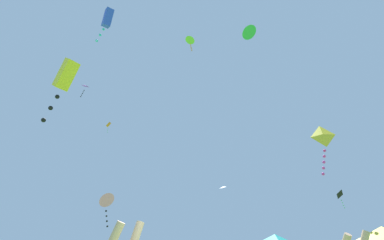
{
  "coord_description": "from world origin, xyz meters",
  "views": [
    {
      "loc": [
        -0.01,
        -4.3,
        1.76
      ],
      "look_at": [
        -1.37,
        13.8,
        10.48
      ],
      "focal_mm": 26.05,
      "sensor_mm": 36.0,
      "label": 1
    }
  ],
  "objects_px": {
    "kite_yellow_box": "(66,76)",
    "kite_orange_box": "(109,125)",
    "kite_white_diamond": "(223,187)",
    "kite_purple_diamond": "(85,87)",
    "kite_lime_delta": "(190,40)",
    "kite_pink_delta": "(106,201)",
    "canopy_tent_yellow": "(384,236)",
    "kite_black_diamond": "(340,195)",
    "kite_green_delta": "(249,32)",
    "kite_yellow_diamond": "(323,138)",
    "kite_blue_box": "(107,18)"
  },
  "relations": [
    {
      "from": "kite_purple_diamond",
      "to": "kite_orange_box",
      "type": "xyz_separation_m",
      "value": [
        1.36,
        4.29,
        -2.55
      ]
    },
    {
      "from": "canopy_tent_yellow",
      "to": "kite_blue_box",
      "type": "distance_m",
      "value": 18.81
    },
    {
      "from": "kite_green_delta",
      "to": "kite_purple_diamond",
      "type": "bearing_deg",
      "value": 133.59
    },
    {
      "from": "kite_orange_box",
      "to": "kite_lime_delta",
      "type": "xyz_separation_m",
      "value": [
        9.52,
        -0.92,
        11.12
      ]
    },
    {
      "from": "kite_black_diamond",
      "to": "kite_yellow_diamond",
      "type": "relative_size",
      "value": 0.53
    },
    {
      "from": "kite_purple_diamond",
      "to": "kite_black_diamond",
      "type": "height_order",
      "value": "kite_purple_diamond"
    },
    {
      "from": "canopy_tent_yellow",
      "to": "kite_lime_delta",
      "type": "height_order",
      "value": "kite_lime_delta"
    },
    {
      "from": "kite_purple_diamond",
      "to": "kite_orange_box",
      "type": "relative_size",
      "value": 1.24
    },
    {
      "from": "kite_white_diamond",
      "to": "kite_green_delta",
      "type": "xyz_separation_m",
      "value": [
        0.65,
        -19.13,
        2.03
      ]
    },
    {
      "from": "kite_yellow_box",
      "to": "kite_lime_delta",
      "type": "relative_size",
      "value": 1.39
    },
    {
      "from": "kite_black_diamond",
      "to": "kite_green_delta",
      "type": "height_order",
      "value": "kite_green_delta"
    },
    {
      "from": "kite_lime_delta",
      "to": "kite_white_diamond",
      "type": "bearing_deg",
      "value": 3.99
    },
    {
      "from": "canopy_tent_yellow",
      "to": "kite_yellow_diamond",
      "type": "relative_size",
      "value": 0.88
    },
    {
      "from": "kite_yellow_diamond",
      "to": "kite_purple_diamond",
      "type": "bearing_deg",
      "value": 162.25
    },
    {
      "from": "kite_green_delta",
      "to": "kite_blue_box",
      "type": "bearing_deg",
      "value": 155.57
    },
    {
      "from": "canopy_tent_yellow",
      "to": "kite_pink_delta",
      "type": "distance_m",
      "value": 23.49
    },
    {
      "from": "kite_purple_diamond",
      "to": "kite_lime_delta",
      "type": "height_order",
      "value": "kite_lime_delta"
    },
    {
      "from": "canopy_tent_yellow",
      "to": "kite_pink_delta",
      "type": "relative_size",
      "value": 0.89
    },
    {
      "from": "kite_white_diamond",
      "to": "kite_black_diamond",
      "type": "bearing_deg",
      "value": 15.55
    },
    {
      "from": "kite_white_diamond",
      "to": "kite_purple_diamond",
      "type": "bearing_deg",
      "value": -165.73
    },
    {
      "from": "kite_blue_box",
      "to": "kite_yellow_diamond",
      "type": "relative_size",
      "value": 0.79
    },
    {
      "from": "canopy_tent_yellow",
      "to": "kite_purple_diamond",
      "type": "xyz_separation_m",
      "value": [
        -21.26,
        9.08,
        15.23
      ]
    },
    {
      "from": "kite_yellow_box",
      "to": "kite_green_delta",
      "type": "distance_m",
      "value": 8.22
    },
    {
      "from": "kite_lime_delta",
      "to": "kite_pink_delta",
      "type": "height_order",
      "value": "kite_lime_delta"
    },
    {
      "from": "kite_blue_box",
      "to": "kite_orange_box",
      "type": "bearing_deg",
      "value": 109.48
    },
    {
      "from": "kite_blue_box",
      "to": "kite_orange_box",
      "type": "xyz_separation_m",
      "value": [
        -5.78,
        16.35,
        0.62
      ]
    },
    {
      "from": "canopy_tent_yellow",
      "to": "kite_orange_box",
      "type": "height_order",
      "value": "kite_orange_box"
    },
    {
      "from": "kite_yellow_box",
      "to": "kite_white_diamond",
      "type": "bearing_deg",
      "value": 67.32
    },
    {
      "from": "canopy_tent_yellow",
      "to": "kite_orange_box",
      "type": "distance_m",
      "value": 27.12
    },
    {
      "from": "kite_blue_box",
      "to": "kite_black_diamond",
      "type": "bearing_deg",
      "value": 44.52
    },
    {
      "from": "kite_black_diamond",
      "to": "kite_green_delta",
      "type": "relative_size",
      "value": 2.11
    },
    {
      "from": "kite_yellow_diamond",
      "to": "canopy_tent_yellow",
      "type": "bearing_deg",
      "value": -73.12
    },
    {
      "from": "canopy_tent_yellow",
      "to": "kite_yellow_diamond",
      "type": "distance_m",
      "value": 6.64
    },
    {
      "from": "kite_purple_diamond",
      "to": "kite_orange_box",
      "type": "bearing_deg",
      "value": 72.44
    },
    {
      "from": "canopy_tent_yellow",
      "to": "kite_yellow_diamond",
      "type": "height_order",
      "value": "kite_yellow_diamond"
    },
    {
      "from": "kite_lime_delta",
      "to": "kite_pink_delta",
      "type": "relative_size",
      "value": 0.71
    },
    {
      "from": "kite_yellow_box",
      "to": "kite_yellow_diamond",
      "type": "bearing_deg",
      "value": 28.9
    },
    {
      "from": "kite_orange_box",
      "to": "kite_black_diamond",
      "type": "bearing_deg",
      "value": 6.27
    },
    {
      "from": "kite_yellow_box",
      "to": "kite_yellow_diamond",
      "type": "xyz_separation_m",
      "value": [
        13.77,
        7.6,
        -0.37
      ]
    },
    {
      "from": "kite_purple_diamond",
      "to": "kite_yellow_box",
      "type": "height_order",
      "value": "kite_purple_diamond"
    },
    {
      "from": "kite_orange_box",
      "to": "kite_pink_delta",
      "type": "height_order",
      "value": "kite_orange_box"
    },
    {
      "from": "canopy_tent_yellow",
      "to": "kite_lime_delta",
      "type": "xyz_separation_m",
      "value": [
        -10.38,
        12.45,
        23.81
      ]
    },
    {
      "from": "kite_blue_box",
      "to": "kite_yellow_diamond",
      "type": "bearing_deg",
      "value": 22.39
    },
    {
      "from": "kite_blue_box",
      "to": "kite_purple_diamond",
      "type": "bearing_deg",
      "value": 120.62
    },
    {
      "from": "kite_blue_box",
      "to": "kite_green_delta",
      "type": "relative_size",
      "value": 3.16
    },
    {
      "from": "kite_orange_box",
      "to": "kite_black_diamond",
      "type": "distance_m",
      "value": 26.56
    },
    {
      "from": "canopy_tent_yellow",
      "to": "kite_blue_box",
      "type": "xyz_separation_m",
      "value": [
        -14.12,
        -2.98,
        12.06
      ]
    },
    {
      "from": "kite_blue_box",
      "to": "kite_yellow_box",
      "type": "relative_size",
      "value": 0.81
    },
    {
      "from": "kite_lime_delta",
      "to": "kite_orange_box",
      "type": "bearing_deg",
      "value": 174.5
    },
    {
      "from": "kite_yellow_box",
      "to": "kite_orange_box",
      "type": "bearing_deg",
      "value": 106.21
    }
  ]
}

